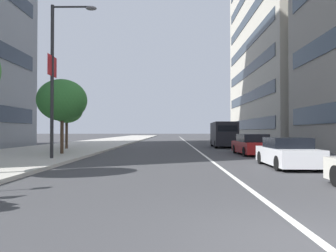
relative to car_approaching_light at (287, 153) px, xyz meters
name	(u,v)px	position (x,y,z in m)	size (l,w,h in m)	color
ground_plane	(328,248)	(-9.92, 2.99, -0.62)	(400.00, 400.00, 0.00)	#3A3A3D
sidewalk_right_plaza	(83,145)	(20.08, 14.72, -0.54)	(160.00, 8.90, 0.15)	#B2ADA3
lane_centre_stripe	(189,144)	(25.08, 2.99, -0.61)	(110.00, 0.16, 0.01)	silver
car_approaching_light	(287,153)	(0.00, 0.00, 0.00)	(4.33, 1.93, 1.31)	silver
car_lead_in_lane	(252,145)	(7.53, -0.30, 0.05)	(4.53, 1.94, 1.41)	maroon
delivery_van_ahead	(223,134)	(17.87, -0.04, 0.72)	(6.15, 2.34, 2.49)	black
street_lamp_with_banners	(59,66)	(2.87, 11.25, 4.54)	(1.26, 2.49, 8.29)	#232326
street_tree_mid_sidewalk	(62,100)	(6.44, 12.28, 3.00)	(3.20, 3.20, 4.83)	#473323
street_tree_by_lamp_post	(67,110)	(12.31, 13.91, 2.79)	(2.67, 2.67, 4.41)	#473323
office_tower_near_left	(311,33)	(33.90, -15.75, 15.75)	(28.70, 19.04, 32.73)	#B7B2A3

